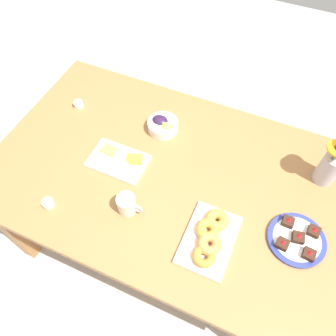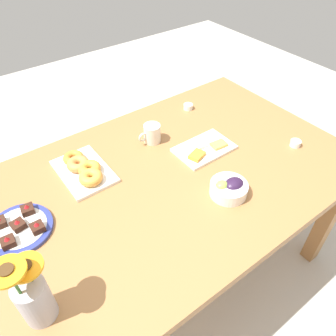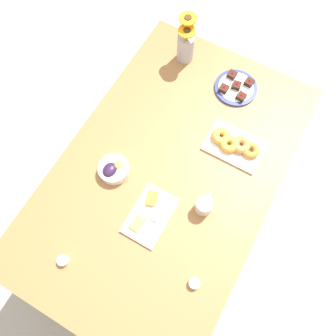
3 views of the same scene
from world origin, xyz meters
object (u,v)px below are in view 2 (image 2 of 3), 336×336
at_px(coffee_mug, 152,133).
at_px(croissant_platter, 84,169).
at_px(jam_cup_honey, 188,106).
at_px(flower_vase, 34,298).
at_px(dessert_plate, 20,228).
at_px(dining_table, 168,189).
at_px(cheese_platter, 204,149).
at_px(jam_cup_berry, 296,143).
at_px(grape_bowl, 229,188).

xyz_separation_m(coffee_mug, croissant_platter, (0.35, 0.01, -0.02)).
bearing_deg(jam_cup_honey, flower_vase, 30.08).
bearing_deg(flower_vase, dessert_plate, -98.02).
bearing_deg(dining_table, dessert_plate, -8.30).
height_order(cheese_platter, jam_cup_berry, cheese_platter).
height_order(dining_table, croissant_platter, croissant_platter).
height_order(jam_cup_honey, flower_vase, flower_vase).
relative_size(coffee_mug, croissant_platter, 0.40).
relative_size(grape_bowl, jam_cup_honey, 3.05).
bearing_deg(dessert_plate, cheese_platter, 176.31).
relative_size(cheese_platter, dessert_plate, 1.15).
distance_m(cheese_platter, jam_cup_honey, 0.35).
height_order(coffee_mug, flower_vase, flower_vase).
distance_m(coffee_mug, flower_vase, 0.86).
bearing_deg(croissant_platter, jam_cup_honey, -169.18).
height_order(coffee_mug, jam_cup_honey, coffee_mug).
xyz_separation_m(grape_bowl, dessert_plate, (0.71, -0.31, -0.02)).
height_order(croissant_platter, jam_cup_honey, croissant_platter).
height_order(jam_cup_honey, dessert_plate, dessert_plate).
xyz_separation_m(cheese_platter, jam_cup_berry, (-0.36, 0.22, 0.01)).
distance_m(dining_table, cheese_platter, 0.25).
height_order(dining_table, coffee_mug, coffee_mug).
bearing_deg(flower_vase, croissant_platter, -127.61).
bearing_deg(croissant_platter, dining_table, 141.24).
relative_size(dining_table, jam_cup_berry, 33.33).
bearing_deg(grape_bowl, cheese_platter, -111.42).
bearing_deg(cheese_platter, jam_cup_honey, -117.52).
height_order(grape_bowl, cheese_platter, grape_bowl).
height_order(grape_bowl, jam_cup_berry, grape_bowl).
bearing_deg(croissant_platter, flower_vase, 52.39).
relative_size(croissant_platter, jam_cup_honey, 5.83).
height_order(dining_table, cheese_platter, cheese_platter).
relative_size(croissant_platter, dessert_plate, 1.23).
bearing_deg(coffee_mug, jam_cup_berry, 140.23).
relative_size(coffee_mug, grape_bowl, 0.77).
relative_size(grape_bowl, cheese_platter, 0.56).
relative_size(dining_table, flower_vase, 5.98).
bearing_deg(jam_cup_honey, dessert_plate, 14.95).
distance_m(dining_table, grape_bowl, 0.28).
relative_size(dessert_plate, flower_vase, 0.85).
relative_size(coffee_mug, flower_vase, 0.42).
relative_size(dining_table, croissant_platter, 5.71).
distance_m(coffee_mug, dessert_plate, 0.68).
height_order(cheese_platter, flower_vase, flower_vase).
height_order(grape_bowl, jam_cup_honey, grape_bowl).
relative_size(dining_table, dessert_plate, 7.05).
relative_size(grape_bowl, jam_cup_berry, 3.05).
height_order(cheese_platter, jam_cup_honey, cheese_platter).
distance_m(croissant_platter, jam_cup_berry, 0.95).
xyz_separation_m(grape_bowl, cheese_platter, (-0.10, -0.26, -0.02)).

